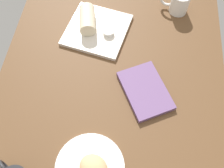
{
  "coord_description": "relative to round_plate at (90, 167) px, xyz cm",
  "views": [
    {
      "loc": [
        50.17,
        6.12,
        94.2
      ],
      "look_at": [
        2.61,
        0.69,
        7.0
      ],
      "focal_mm": 42.11,
      "sensor_mm": 36.0,
      "label": 1
    }
  ],
  "objects": [
    {
      "name": "dining_table",
      "position": [
        -33.58,
        3.16,
        -2.7
      ],
      "size": [
        110.0,
        90.0,
        4.0
      ],
      "primitive_type": "cube",
      "color": "brown",
      "rests_on": "ground"
    },
    {
      "name": "round_plate",
      "position": [
        0.0,
        0.0,
        0.0
      ],
      "size": [
        23.14,
        23.14,
        1.4
      ],
      "primitive_type": "cylinder",
      "color": "white",
      "rests_on": "dining_table"
    },
    {
      "name": "square_plate",
      "position": [
        -58.39,
        -5.87,
        0.1
      ],
      "size": [
        30.27,
        30.27,
        1.6
      ],
      "primitive_type": "cube",
      "rotation": [
        0.0,
        0.0,
        -0.22
      ],
      "color": "silver",
      "rests_on": "dining_table"
    },
    {
      "name": "scone_pastry",
      "position": [
        0.72,
        1.57,
        3.33
      ],
      "size": [
        12.49,
        12.76,
        5.26
      ],
      "primitive_type": "ellipsoid",
      "rotation": [
        0.0,
        0.0,
        0.92
      ],
      "color": "tan",
      "rests_on": "round_plate"
    },
    {
      "name": "book_stack",
      "position": [
        -30.65,
        16.72,
        0.33
      ],
      "size": [
        26.44,
        23.54,
        2.06
      ],
      "color": "#6B4C7A",
      "rests_on": "dining_table"
    },
    {
      "name": "sauce_cup",
      "position": [
        -56.26,
        -0.56,
        2.0
      ],
      "size": [
        4.81,
        4.81,
        2.02
      ],
      "color": "silver",
      "rests_on": "square_plate"
    },
    {
      "name": "coffee_mug",
      "position": [
        -74.61,
        28.97,
        4.27
      ],
      "size": [
        8.2,
        13.17,
        9.72
      ],
      "color": "white",
      "rests_on": "dining_table"
    },
    {
      "name": "breakfast_wrap",
      "position": [
        -60.1,
        -10.11,
        4.3
      ],
      "size": [
        14.37,
        9.2,
        6.81
      ],
      "primitive_type": "cylinder",
      "rotation": [
        1.57,
        0.0,
        1.76
      ],
      "color": "beige",
      "rests_on": "square_plate"
    }
  ]
}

